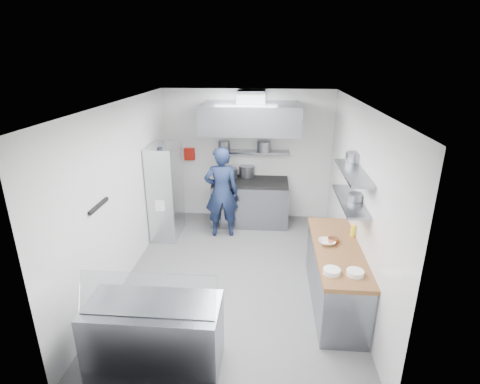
# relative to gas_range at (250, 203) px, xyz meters

# --- Properties ---
(floor) EXTENTS (5.00, 5.00, 0.00)m
(floor) POSITION_rel_gas_range_xyz_m (-0.10, -2.10, -0.45)
(floor) COLOR #4E4E50
(floor) RESTS_ON ground
(ceiling) EXTENTS (5.00, 5.00, 0.00)m
(ceiling) POSITION_rel_gas_range_xyz_m (-0.10, -2.10, 2.35)
(ceiling) COLOR silver
(ceiling) RESTS_ON wall_back
(wall_back) EXTENTS (3.60, 2.80, 0.02)m
(wall_back) POSITION_rel_gas_range_xyz_m (-0.10, 0.40, 0.95)
(wall_back) COLOR white
(wall_back) RESTS_ON floor
(wall_front) EXTENTS (3.60, 2.80, 0.02)m
(wall_front) POSITION_rel_gas_range_xyz_m (-0.10, -4.60, 0.95)
(wall_front) COLOR white
(wall_front) RESTS_ON floor
(wall_left) EXTENTS (2.80, 5.00, 0.02)m
(wall_left) POSITION_rel_gas_range_xyz_m (-1.90, -2.10, 0.95)
(wall_left) COLOR white
(wall_left) RESTS_ON floor
(wall_right) EXTENTS (2.80, 5.00, 0.02)m
(wall_right) POSITION_rel_gas_range_xyz_m (1.70, -2.10, 0.95)
(wall_right) COLOR white
(wall_right) RESTS_ON floor
(gas_range) EXTENTS (1.60, 0.80, 0.90)m
(gas_range) POSITION_rel_gas_range_xyz_m (0.00, 0.00, 0.00)
(gas_range) COLOR gray
(gas_range) RESTS_ON floor
(cooktop) EXTENTS (1.57, 0.78, 0.06)m
(cooktop) POSITION_rel_gas_range_xyz_m (0.00, 0.00, 0.48)
(cooktop) COLOR black
(cooktop) RESTS_ON gas_range
(stock_pot_left) EXTENTS (0.27, 0.27, 0.20)m
(stock_pot_left) POSITION_rel_gas_range_xyz_m (-0.43, 0.18, 0.61)
(stock_pot_left) COLOR slate
(stock_pot_left) RESTS_ON cooktop
(stock_pot_mid) EXTENTS (0.34, 0.34, 0.24)m
(stock_pot_mid) POSITION_rel_gas_range_xyz_m (-0.10, 0.28, 0.63)
(stock_pot_mid) COLOR slate
(stock_pot_mid) RESTS_ON cooktop
(over_range_shelf) EXTENTS (1.60, 0.30, 0.04)m
(over_range_shelf) POSITION_rel_gas_range_xyz_m (0.00, 0.24, 1.07)
(over_range_shelf) COLOR gray
(over_range_shelf) RESTS_ON wall_back
(shelf_pot_a) EXTENTS (0.25, 0.25, 0.18)m
(shelf_pot_a) POSITION_rel_gas_range_xyz_m (-0.59, 0.32, 1.18)
(shelf_pot_a) COLOR slate
(shelf_pot_a) RESTS_ON over_range_shelf
(shelf_pot_b) EXTENTS (0.28, 0.28, 0.22)m
(shelf_pot_b) POSITION_rel_gas_range_xyz_m (0.26, 0.18, 1.20)
(shelf_pot_b) COLOR slate
(shelf_pot_b) RESTS_ON over_range_shelf
(extractor_hood) EXTENTS (1.90, 1.15, 0.55)m
(extractor_hood) POSITION_rel_gas_range_xyz_m (0.00, -0.18, 1.85)
(extractor_hood) COLOR gray
(extractor_hood) RESTS_ON wall_back
(hood_duct) EXTENTS (0.55, 0.55, 0.24)m
(hood_duct) POSITION_rel_gas_range_xyz_m (0.00, 0.05, 2.23)
(hood_duct) COLOR slate
(hood_duct) RESTS_ON extractor_hood
(red_firebox) EXTENTS (0.22, 0.10, 0.26)m
(red_firebox) POSITION_rel_gas_range_xyz_m (-1.35, 0.34, 0.97)
(red_firebox) COLOR #AA160D
(red_firebox) RESTS_ON wall_back
(chef) EXTENTS (0.72, 0.53, 1.82)m
(chef) POSITION_rel_gas_range_xyz_m (-0.53, -0.63, 0.46)
(chef) COLOR #141F3E
(chef) RESTS_ON floor
(wire_rack) EXTENTS (0.50, 0.90, 1.85)m
(wire_rack) POSITION_rel_gas_range_xyz_m (-1.63, -0.69, 0.48)
(wire_rack) COLOR silver
(wire_rack) RESTS_ON floor
(rack_bin_a) EXTENTS (0.18, 0.22, 0.20)m
(rack_bin_a) POSITION_rel_gas_range_xyz_m (-1.63, -1.05, 0.35)
(rack_bin_a) COLOR white
(rack_bin_a) RESTS_ON wire_rack
(rack_bin_b) EXTENTS (0.14, 0.18, 0.16)m
(rack_bin_b) POSITION_rel_gas_range_xyz_m (-1.63, -0.70, 0.85)
(rack_bin_b) COLOR yellow
(rack_bin_b) RESTS_ON wire_rack
(rack_jar) EXTENTS (0.10, 0.10, 0.18)m
(rack_jar) POSITION_rel_gas_range_xyz_m (-1.58, -1.04, 1.35)
(rack_jar) COLOR black
(rack_jar) RESTS_ON wire_rack
(knife_strip) EXTENTS (0.04, 0.55, 0.05)m
(knife_strip) POSITION_rel_gas_range_xyz_m (-1.88, -3.00, 1.10)
(knife_strip) COLOR black
(knife_strip) RESTS_ON wall_left
(prep_counter_base) EXTENTS (0.62, 2.00, 0.84)m
(prep_counter_base) POSITION_rel_gas_range_xyz_m (1.38, -2.70, -0.03)
(prep_counter_base) COLOR gray
(prep_counter_base) RESTS_ON floor
(prep_counter_top) EXTENTS (0.65, 2.04, 0.06)m
(prep_counter_top) POSITION_rel_gas_range_xyz_m (1.38, -2.70, 0.42)
(prep_counter_top) COLOR brown
(prep_counter_top) RESTS_ON prep_counter_base
(plate_stack_a) EXTENTS (0.21, 0.21, 0.06)m
(plate_stack_a) POSITION_rel_gas_range_xyz_m (1.47, -3.39, 0.48)
(plate_stack_a) COLOR white
(plate_stack_a) RESTS_ON prep_counter_top
(plate_stack_b) EXTENTS (0.21, 0.21, 0.06)m
(plate_stack_b) POSITION_rel_gas_range_xyz_m (1.19, -3.38, 0.48)
(plate_stack_b) COLOR white
(plate_stack_b) RESTS_ON prep_counter_top
(copper_pan) EXTENTS (0.16, 0.16, 0.06)m
(copper_pan) POSITION_rel_gas_range_xyz_m (1.34, -2.53, 0.48)
(copper_pan) COLOR #B45832
(copper_pan) RESTS_ON prep_counter_top
(squeeze_bottle) EXTENTS (0.07, 0.07, 0.18)m
(squeeze_bottle) POSITION_rel_gas_range_xyz_m (1.65, -2.32, 0.54)
(squeeze_bottle) COLOR yellow
(squeeze_bottle) RESTS_ON prep_counter_top
(mixing_bowl) EXTENTS (0.25, 0.25, 0.06)m
(mixing_bowl) POSITION_rel_gas_range_xyz_m (1.24, -2.60, 0.48)
(mixing_bowl) COLOR white
(mixing_bowl) RESTS_ON prep_counter_top
(wall_shelf_lower) EXTENTS (0.30, 1.30, 0.04)m
(wall_shelf_lower) POSITION_rel_gas_range_xyz_m (1.54, -2.40, 1.05)
(wall_shelf_lower) COLOR gray
(wall_shelf_lower) RESTS_ON wall_right
(wall_shelf_upper) EXTENTS (0.30, 1.30, 0.04)m
(wall_shelf_upper) POSITION_rel_gas_range_xyz_m (1.54, -2.40, 1.47)
(wall_shelf_upper) COLOR gray
(wall_shelf_upper) RESTS_ON wall_right
(shelf_pot_c) EXTENTS (0.21, 0.21, 0.10)m
(shelf_pot_c) POSITION_rel_gas_range_xyz_m (1.61, -2.43, 1.12)
(shelf_pot_c) COLOR slate
(shelf_pot_c) RESTS_ON wall_shelf_lower
(shelf_pot_d) EXTENTS (0.26, 0.26, 0.14)m
(shelf_pot_d) POSITION_rel_gas_range_xyz_m (1.65, -1.90, 1.56)
(shelf_pot_d) COLOR slate
(shelf_pot_d) RESTS_ON wall_shelf_upper
(display_case) EXTENTS (1.50, 0.70, 0.85)m
(display_case) POSITION_rel_gas_range_xyz_m (-0.86, -4.10, -0.03)
(display_case) COLOR gray
(display_case) RESTS_ON floor
(display_glass) EXTENTS (1.47, 0.19, 0.42)m
(display_glass) POSITION_rel_gas_range_xyz_m (-0.86, -4.22, 0.62)
(display_glass) COLOR silver
(display_glass) RESTS_ON display_case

